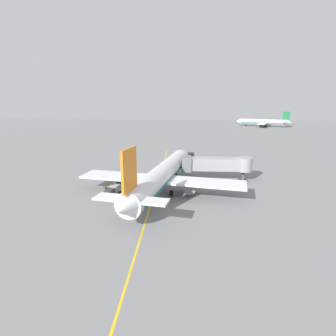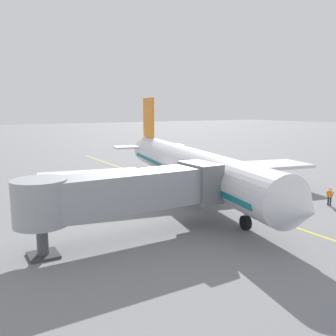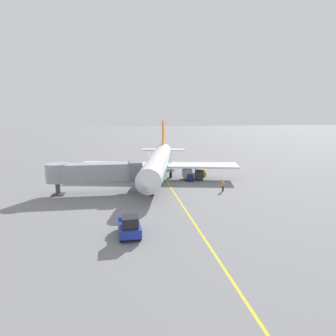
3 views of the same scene
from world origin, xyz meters
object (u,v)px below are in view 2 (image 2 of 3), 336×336
(jet_bridge, at_px, (126,192))
(baggage_cart_second_in_train, at_px, (238,177))
(baggage_cart_third_in_train, at_px, (228,174))
(parked_airliner, at_px, (188,166))
(ground_crew_wing_walker, at_px, (330,196))
(baggage_tug_lead, at_px, (241,187))
(baggage_tug_trailing, at_px, (241,178))
(baggage_cart_front, at_px, (252,182))

(jet_bridge, distance_m, baggage_cart_second_in_train, 21.86)
(jet_bridge, height_order, baggage_cart_third_in_train, jet_bridge)
(parked_airliner, height_order, ground_crew_wing_walker, parked_airliner)
(baggage_tug_lead, bearing_deg, parked_airliner, -19.86)
(jet_bridge, height_order, ground_crew_wing_walker, jet_bridge)
(parked_airliner, relative_size, baggage_tug_lead, 14.52)
(baggage_tug_lead, xyz_separation_m, ground_crew_wing_walker, (-3.74, 8.22, 0.24))
(parked_airliner, xyz_separation_m, baggage_cart_second_in_train, (-8.32, -1.52, -2.24))
(baggage_cart_third_in_train, bearing_deg, baggage_tug_trailing, 103.46)
(baggage_tug_lead, xyz_separation_m, baggage_cart_third_in_train, (-3.16, -5.84, 0.24))
(parked_airliner, relative_size, baggage_cart_front, 12.46)
(baggage_tug_lead, bearing_deg, ground_crew_wing_walker, 114.49)
(ground_crew_wing_walker, bearing_deg, baggage_cart_front, -79.89)
(jet_bridge, xyz_separation_m, baggage_cart_second_in_train, (-19.29, -9.98, -2.51))
(baggage_cart_second_in_train, relative_size, ground_crew_wing_walker, 1.76)
(baggage_tug_lead, relative_size, baggage_tug_trailing, 0.93)
(parked_airliner, distance_m, jet_bridge, 13.85)
(baggage_tug_lead, bearing_deg, baggage_cart_front, -166.78)
(jet_bridge, distance_m, baggage_tug_trailing, 22.85)
(baggage_tug_lead, height_order, baggage_cart_second_in_train, baggage_tug_lead)
(baggage_cart_front, bearing_deg, baggage_cart_second_in_train, -100.09)
(jet_bridge, height_order, baggage_tug_trailing, jet_bridge)
(baggage_tug_trailing, distance_m, baggage_cart_third_in_train, 1.99)
(jet_bridge, distance_m, baggage_tug_lead, 17.98)
(parked_airliner, height_order, baggage_tug_lead, parked_airliner)
(baggage_cart_third_in_train, bearing_deg, ground_crew_wing_walker, 92.37)
(baggage_cart_front, bearing_deg, parked_airliner, -10.97)
(baggage_cart_second_in_train, xyz_separation_m, baggage_cart_third_in_train, (-0.44, -2.30, 0.00))
(baggage_tug_lead, distance_m, baggage_tug_trailing, 5.34)
(parked_airliner, distance_m, baggage_tug_trailing, 9.73)
(jet_bridge, xyz_separation_m, baggage_tug_trailing, (-20.18, -10.36, -2.74))
(baggage_tug_lead, bearing_deg, jet_bridge, 21.25)
(baggage_cart_front, bearing_deg, baggage_tug_trailing, -112.81)
(parked_airliner, xyz_separation_m, jet_bridge, (10.96, 8.46, 0.27))
(baggage_cart_front, relative_size, baggage_cart_third_in_train, 1.00)
(baggage_cart_second_in_train, distance_m, ground_crew_wing_walker, 11.80)
(baggage_tug_lead, height_order, baggage_cart_front, baggage_tug_lead)
(baggage_tug_lead, height_order, ground_crew_wing_walker, ground_crew_wing_walker)
(baggage_tug_trailing, bearing_deg, baggage_cart_second_in_train, 23.27)
(baggage_cart_front, xyz_separation_m, ground_crew_wing_walker, (-1.56, 8.73, 0.00))
(parked_airliner, bearing_deg, ground_crew_wing_walker, 132.37)
(baggage_cart_front, height_order, ground_crew_wing_walker, ground_crew_wing_walker)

